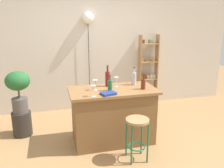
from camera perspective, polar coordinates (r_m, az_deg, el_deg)
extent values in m
plane|color=#A37A4C|center=(3.91, 1.37, -15.08)|extent=(12.00, 12.00, 0.00)
cube|color=beige|center=(5.30, -4.40, 9.14)|extent=(6.40, 0.10, 2.80)
cube|color=brown|center=(3.98, 0.21, -7.66)|extent=(1.26, 0.65, 0.85)
cube|color=olive|center=(3.82, 0.22, -1.53)|extent=(1.37, 0.70, 0.04)
cylinder|color=#196642|center=(3.42, 4.63, -14.26)|extent=(0.02, 0.02, 0.59)
cylinder|color=#196642|center=(3.50, 8.40, -13.67)|extent=(0.02, 0.02, 0.59)
cylinder|color=#196642|center=(3.62, 3.38, -12.46)|extent=(0.02, 0.02, 0.59)
cylinder|color=#196642|center=(3.69, 6.96, -11.96)|extent=(0.02, 0.02, 0.59)
torus|color=#196642|center=(3.60, 5.80, -14.40)|extent=(0.25, 0.25, 0.02)
cylinder|color=#A87F51|center=(3.42, 5.99, -8.45)|extent=(0.33, 0.33, 0.03)
cube|color=#A87F51|center=(5.52, 6.48, 3.08)|extent=(0.02, 0.18, 1.61)
cube|color=#A87F51|center=(5.68, 10.37, 3.28)|extent=(0.02, 0.18, 1.61)
cube|color=#A87F51|center=(5.75, 8.21, -2.69)|extent=(0.39, 0.18, 0.02)
cylinder|color=gold|center=(5.67, 6.73, -2.31)|extent=(0.07, 0.07, 0.10)
cylinder|color=gold|center=(5.71, 7.52, -2.18)|extent=(0.07, 0.07, 0.10)
cylinder|color=#4C7033|center=(5.73, 8.15, -2.15)|extent=(0.07, 0.07, 0.10)
cylinder|color=gold|center=(5.76, 9.02, -2.10)|extent=(0.07, 0.07, 0.10)
cylinder|color=brown|center=(5.80, 9.77, -2.01)|extent=(0.07, 0.07, 0.10)
cube|color=#A87F51|center=(5.64, 8.37, 1.19)|extent=(0.39, 0.18, 0.02)
cylinder|color=#994C23|center=(5.57, 6.97, 1.63)|extent=(0.07, 0.07, 0.09)
cylinder|color=brown|center=(5.60, 7.59, 1.70)|extent=(0.07, 0.07, 0.09)
cylinder|color=gold|center=(5.63, 8.49, 1.72)|extent=(0.07, 0.07, 0.09)
cylinder|color=silver|center=(5.66, 9.20, 1.77)|extent=(0.07, 0.07, 0.09)
cylinder|color=beige|center=(5.69, 9.90, 1.81)|extent=(0.07, 0.07, 0.09)
cube|color=#A87F51|center=(5.55, 8.54, 5.21)|extent=(0.39, 0.18, 0.02)
cylinder|color=gold|center=(5.49, 7.19, 5.72)|extent=(0.05, 0.05, 0.09)
cylinder|color=#AD7A38|center=(5.54, 8.52, 5.75)|extent=(0.05, 0.05, 0.09)
cylinder|color=gold|center=(5.60, 9.81, 5.80)|extent=(0.05, 0.05, 0.09)
cube|color=#A87F51|center=(5.50, 8.71, 9.34)|extent=(0.39, 0.18, 0.02)
cylinder|color=brown|center=(5.43, 7.42, 9.85)|extent=(0.06, 0.06, 0.08)
cylinder|color=#4C7033|center=(5.49, 8.76, 9.86)|extent=(0.06, 0.06, 0.08)
cylinder|color=beige|center=(5.55, 10.05, 9.86)|extent=(0.06, 0.06, 0.08)
cylinder|color=#2D2823|center=(4.52, -20.34, -8.68)|extent=(0.32, 0.32, 0.42)
cylinder|color=#514C47|center=(4.40, -20.76, -4.68)|extent=(0.26, 0.26, 0.25)
cylinder|color=brown|center=(4.34, -21.02, -2.12)|extent=(0.03, 0.03, 0.16)
ellipsoid|color=#23602D|center=(4.28, -21.31, 0.69)|extent=(0.40, 0.36, 0.32)
cylinder|color=#5B2319|center=(3.84, 7.34, -0.05)|extent=(0.07, 0.07, 0.16)
cylinder|color=#5B2319|center=(3.81, 7.40, 1.55)|extent=(0.03, 0.03, 0.06)
cylinder|color=black|center=(3.80, 7.41, 2.09)|extent=(0.03, 0.03, 0.01)
cylinder|color=#236638|center=(3.72, -0.48, -0.38)|extent=(0.07, 0.07, 0.17)
cylinder|color=#236638|center=(3.69, -0.49, 1.36)|extent=(0.03, 0.03, 0.06)
cylinder|color=black|center=(3.68, -0.49, 1.94)|extent=(0.03, 0.03, 0.01)
cylinder|color=maroon|center=(3.96, -1.05, 1.18)|extent=(0.08, 0.08, 0.24)
cylinder|color=maroon|center=(3.92, -1.06, 3.54)|extent=(0.03, 0.03, 0.09)
cylinder|color=black|center=(3.91, -1.07, 4.29)|extent=(0.03, 0.03, 0.01)
cylinder|color=#B2B2B7|center=(4.06, 5.14, 1.24)|extent=(0.08, 0.08, 0.21)
cylinder|color=#B2B2B7|center=(4.03, 5.19, 3.21)|extent=(0.03, 0.03, 0.08)
cylinder|color=black|center=(4.02, 5.21, 3.85)|extent=(0.03, 0.03, 0.01)
cylinder|color=silver|center=(3.49, -4.34, -2.90)|extent=(0.06, 0.06, 0.00)
cylinder|color=silver|center=(3.48, -4.36, -2.29)|extent=(0.01, 0.01, 0.07)
cone|color=silver|center=(3.45, -4.38, -1.03)|extent=(0.07, 0.07, 0.08)
cylinder|color=silver|center=(3.78, -3.90, -1.41)|extent=(0.06, 0.06, 0.00)
cylinder|color=silver|center=(3.77, -3.91, -0.83)|extent=(0.01, 0.01, 0.07)
cone|color=silver|center=(3.75, -3.94, 0.34)|extent=(0.07, 0.07, 0.08)
cylinder|color=silver|center=(3.95, 1.02, -0.64)|extent=(0.06, 0.06, 0.00)
cylinder|color=silver|center=(3.94, 1.02, -0.08)|extent=(0.01, 0.01, 0.07)
cone|color=silver|center=(3.92, 1.03, 1.04)|extent=(0.07, 0.07, 0.08)
cube|color=navy|center=(3.56, -0.86, -2.24)|extent=(0.24, 0.20, 0.03)
cylinder|color=black|center=(5.23, -5.41, 4.42)|extent=(0.01, 0.01, 1.97)
sphere|color=white|center=(5.13, -5.70, 15.24)|extent=(0.24, 0.24, 0.24)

